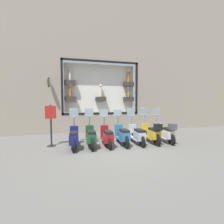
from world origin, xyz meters
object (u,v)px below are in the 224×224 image
at_px(shop_sign_post, 51,124).
at_px(scooter_yellow_1, 152,133).
at_px(scooter_white_0, 165,132).
at_px(scooter_silver_2, 137,135).
at_px(scooter_teal_3, 122,135).
at_px(scooter_navy_6, 74,138).
at_px(scooter_green_5, 91,137).
at_px(scooter_red_4, 107,136).

bearing_deg(shop_sign_post, scooter_yellow_1, -96.88).
xyz_separation_m(scooter_white_0, scooter_silver_2, (0.06, 1.41, -0.05)).
bearing_deg(scooter_teal_3, scooter_navy_6, 89.96).
xyz_separation_m(scooter_navy_6, shop_sign_post, (0.48, 0.96, 0.55)).
relative_size(scooter_white_0, scooter_navy_6, 1.00).
bearing_deg(scooter_white_0, scooter_navy_6, 89.12).
bearing_deg(scooter_green_5, scooter_white_0, -91.07).
relative_size(scooter_yellow_1, scooter_red_4, 1.01).
bearing_deg(scooter_white_0, scooter_yellow_1, 89.48).
relative_size(scooter_white_0, scooter_green_5, 1.00).
height_order(scooter_yellow_1, scooter_green_5, scooter_yellow_1).
height_order(scooter_teal_3, shop_sign_post, shop_sign_post).
height_order(scooter_yellow_1, shop_sign_post, shop_sign_post).
distance_m(scooter_white_0, scooter_green_5, 3.54).
bearing_deg(scooter_teal_3, scooter_white_0, -91.73).
relative_size(scooter_red_4, scooter_green_5, 0.99).
height_order(scooter_teal_3, scooter_red_4, scooter_teal_3).
height_order(scooter_silver_2, scooter_red_4, scooter_silver_2).
distance_m(scooter_silver_2, scooter_green_5, 2.12).
xyz_separation_m(scooter_yellow_1, scooter_green_5, (0.06, 2.83, -0.04)).
relative_size(scooter_teal_3, scooter_red_4, 1.01).
distance_m(scooter_yellow_1, scooter_navy_6, 3.54).
distance_m(scooter_white_0, scooter_silver_2, 1.42).
distance_m(scooter_red_4, scooter_navy_6, 1.41).
xyz_separation_m(scooter_white_0, scooter_green_5, (0.07, 3.54, -0.03)).
distance_m(scooter_silver_2, scooter_red_4, 1.41).
distance_m(scooter_yellow_1, scooter_teal_3, 1.42).
relative_size(scooter_white_0, scooter_red_4, 1.00).
xyz_separation_m(scooter_red_4, scooter_navy_6, (0.01, 1.41, 0.02)).
bearing_deg(scooter_red_4, scooter_white_0, -91.20).
bearing_deg(scooter_navy_6, shop_sign_post, 63.33).
bearing_deg(shop_sign_post, scooter_red_4, -101.64).
height_order(scooter_yellow_1, scooter_navy_6, scooter_yellow_1).
bearing_deg(shop_sign_post, scooter_navy_6, -116.67).
bearing_deg(scooter_red_4, scooter_teal_3, -89.60).
bearing_deg(scooter_silver_2, scooter_white_0, -92.51).
relative_size(scooter_silver_2, scooter_navy_6, 1.00).
relative_size(scooter_red_4, shop_sign_post, 0.99).
relative_size(scooter_red_4, scooter_navy_6, 0.99).
bearing_deg(scooter_navy_6, scooter_silver_2, -90.07).
xyz_separation_m(scooter_silver_2, scooter_red_4, (-0.00, 1.41, -0.01)).
bearing_deg(scooter_white_0, shop_sign_post, 83.98).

